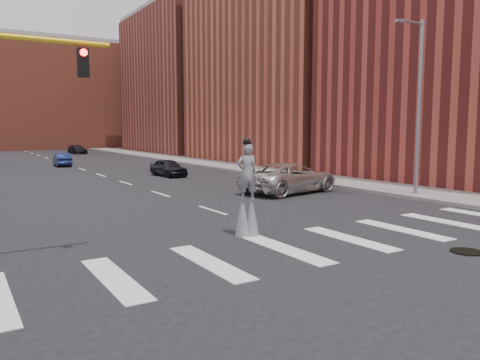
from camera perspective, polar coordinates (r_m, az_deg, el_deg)
ground_plane at (r=14.18m, az=12.29°, el=-8.47°), size 160.00×160.00×0.00m
sidewalk_right at (r=41.38m, az=0.71°, el=1.52°), size 5.00×90.00×0.18m
manhole at (r=15.23m, az=25.89°, el=-7.86°), size 0.90×0.90×0.04m
building_mid at (r=51.51m, az=6.93°, el=15.73°), size 16.00×22.00×24.00m
building_far at (r=71.49m, az=-5.41°, el=11.50°), size 16.00×22.00×20.00m
building_backdrop at (r=89.36m, az=-21.86°, el=9.40°), size 26.00×14.00×18.00m
streetlight at (r=25.90m, az=20.87°, el=8.84°), size 2.05×0.20×9.00m
stilt_performer at (r=15.52m, az=0.84°, el=-1.89°), size 0.83×0.60×3.28m
suv_crossing at (r=26.15m, az=6.11°, el=0.27°), size 6.39×3.82×1.66m
car_near at (r=35.27m, az=-8.73°, el=1.51°), size 1.83×3.90×1.29m
car_mid at (r=47.15m, az=-20.85°, el=2.34°), size 1.53×3.81×1.23m
car_far at (r=68.80m, az=-19.23°, el=3.53°), size 2.22×4.27×1.18m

